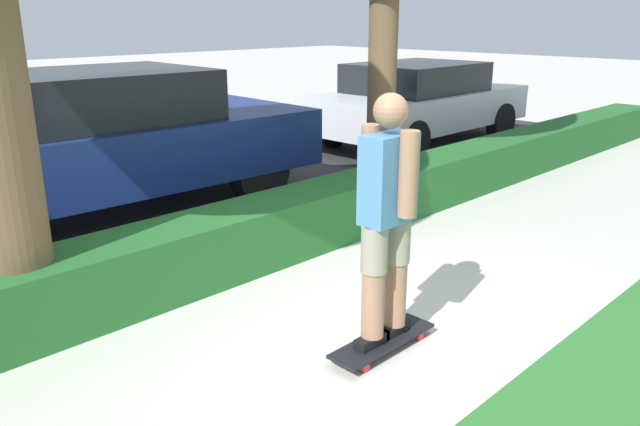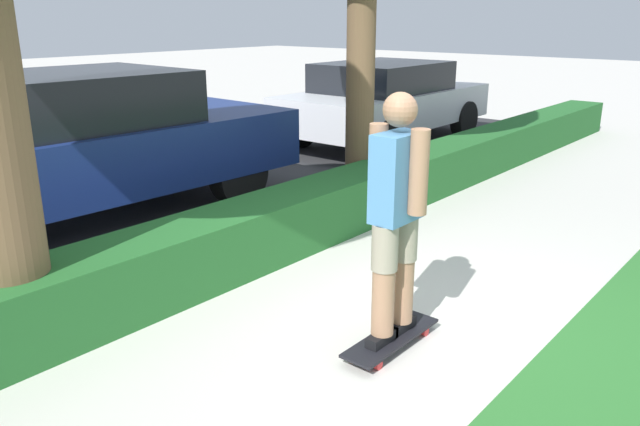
% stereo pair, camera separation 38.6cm
% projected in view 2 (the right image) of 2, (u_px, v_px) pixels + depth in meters
% --- Properties ---
extents(ground_plane, '(60.00, 60.00, 0.00)m').
position_uv_depth(ground_plane, '(394.00, 320.00, 4.58)').
color(ground_plane, beige).
extents(street_asphalt, '(18.10, 5.00, 0.01)m').
position_uv_depth(street_asphalt, '(88.00, 210.00, 7.15)').
color(street_asphalt, '#2D2D30').
rests_on(street_asphalt, ground_plane).
extents(hedge_row, '(18.10, 0.60, 0.55)m').
position_uv_depth(hedge_row, '(243.00, 237.00, 5.48)').
color(hedge_row, '#236028').
rests_on(hedge_row, ground_plane).
extents(skateboard, '(0.84, 0.24, 0.08)m').
position_uv_depth(skateboard, '(391.00, 338.00, 4.18)').
color(skateboard, black).
rests_on(skateboard, ground_plane).
extents(skater_person, '(0.49, 0.42, 1.62)m').
position_uv_depth(skater_person, '(396.00, 213.00, 3.92)').
color(skater_person, black).
rests_on(skater_person, skateboard).
extents(parked_car_middle, '(4.87, 2.15, 1.58)m').
position_uv_depth(parked_car_middle, '(71.00, 144.00, 6.57)').
color(parked_car_middle, navy).
rests_on(parked_car_middle, ground_plane).
extents(parked_car_rear, '(4.20, 1.90, 1.37)m').
position_uv_depth(parked_car_rear, '(385.00, 100.00, 10.76)').
color(parked_car_rear, silver).
rests_on(parked_car_rear, ground_plane).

